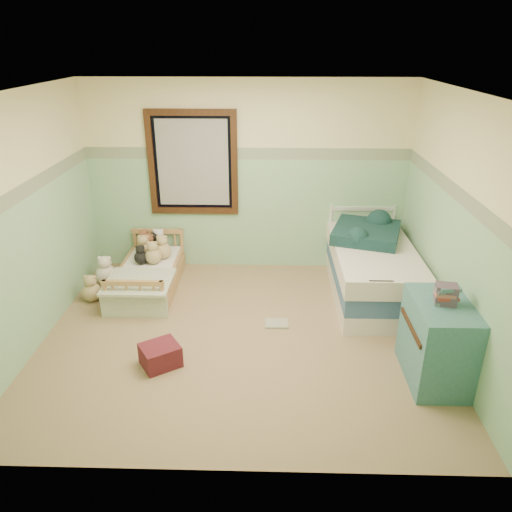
{
  "coord_description": "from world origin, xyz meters",
  "views": [
    {
      "loc": [
        0.29,
        -4.42,
        2.92
      ],
      "look_at": [
        0.16,
        0.35,
        0.78
      ],
      "focal_mm": 34.1,
      "sensor_mm": 36.0,
      "label": 1
    }
  ],
  "objects_px": {
    "plush_floor_tan": "(92,292)",
    "plush_floor_cream": "(106,275)",
    "floor_book": "(277,323)",
    "twin_bed_frame": "(370,288)",
    "red_pillow": "(160,355)",
    "dresser": "(437,341)",
    "toddler_bed_frame": "(149,282)"
  },
  "relations": [
    {
      "from": "twin_bed_frame",
      "to": "floor_book",
      "type": "xyz_separation_m",
      "value": [
        -1.16,
        -0.69,
        -0.1
      ]
    },
    {
      "from": "toddler_bed_frame",
      "to": "twin_bed_frame",
      "type": "bearing_deg",
      "value": -2.83
    },
    {
      "from": "toddler_bed_frame",
      "to": "plush_floor_cream",
      "type": "relative_size",
      "value": 5.36
    },
    {
      "from": "red_pillow",
      "to": "dresser",
      "type": "bearing_deg",
      "value": -2.65
    },
    {
      "from": "toddler_bed_frame",
      "to": "dresser",
      "type": "distance_m",
      "value": 3.52
    },
    {
      "from": "plush_floor_tan",
      "to": "twin_bed_frame",
      "type": "distance_m",
      "value": 3.4
    },
    {
      "from": "plush_floor_tan",
      "to": "red_pillow",
      "type": "relative_size",
      "value": 0.66
    },
    {
      "from": "dresser",
      "to": "twin_bed_frame",
      "type": "bearing_deg",
      "value": 100.5
    },
    {
      "from": "dresser",
      "to": "floor_book",
      "type": "relative_size",
      "value": 3.09
    },
    {
      "from": "plush_floor_cream",
      "to": "red_pillow",
      "type": "height_order",
      "value": "plush_floor_cream"
    },
    {
      "from": "toddler_bed_frame",
      "to": "dresser",
      "type": "xyz_separation_m",
      "value": [
        3.07,
        -1.71,
        0.31
      ]
    },
    {
      "from": "plush_floor_cream",
      "to": "floor_book",
      "type": "distance_m",
      "value": 2.39
    },
    {
      "from": "plush_floor_cream",
      "to": "plush_floor_tan",
      "type": "distance_m",
      "value": 0.45
    },
    {
      "from": "twin_bed_frame",
      "to": "red_pillow",
      "type": "distance_m",
      "value": 2.72
    },
    {
      "from": "toddler_bed_frame",
      "to": "plush_floor_tan",
      "type": "distance_m",
      "value": 0.7
    },
    {
      "from": "plush_floor_cream",
      "to": "plush_floor_tan",
      "type": "xyz_separation_m",
      "value": [
        -0.04,
        -0.45,
        -0.02
      ]
    },
    {
      "from": "plush_floor_cream",
      "to": "dresser",
      "type": "distance_m",
      "value": 4.08
    },
    {
      "from": "dresser",
      "to": "plush_floor_cream",
      "type": "bearing_deg",
      "value": 153.57
    },
    {
      "from": "plush_floor_tan",
      "to": "plush_floor_cream",
      "type": "bearing_deg",
      "value": 85.17
    },
    {
      "from": "dresser",
      "to": "red_pillow",
      "type": "distance_m",
      "value": 2.61
    },
    {
      "from": "plush_floor_tan",
      "to": "red_pillow",
      "type": "distance_m",
      "value": 1.66
    },
    {
      "from": "red_pillow",
      "to": "floor_book",
      "type": "distance_m",
      "value": 1.38
    },
    {
      "from": "plush_floor_cream",
      "to": "red_pillow",
      "type": "xyz_separation_m",
      "value": [
        1.06,
        -1.69,
        -0.02
      ]
    },
    {
      "from": "plush_floor_cream",
      "to": "floor_book",
      "type": "height_order",
      "value": "plush_floor_cream"
    },
    {
      "from": "plush_floor_cream",
      "to": "twin_bed_frame",
      "type": "bearing_deg",
      "value": -4.16
    },
    {
      "from": "toddler_bed_frame",
      "to": "plush_floor_cream",
      "type": "xyz_separation_m",
      "value": [
        -0.58,
        0.11,
        0.04
      ]
    },
    {
      "from": "red_pillow",
      "to": "plush_floor_cream",
      "type": "bearing_deg",
      "value": 121.96
    },
    {
      "from": "toddler_bed_frame",
      "to": "floor_book",
      "type": "distance_m",
      "value": 1.82
    },
    {
      "from": "plush_floor_cream",
      "to": "plush_floor_tan",
      "type": "height_order",
      "value": "plush_floor_cream"
    },
    {
      "from": "dresser",
      "to": "floor_book",
      "type": "height_order",
      "value": "dresser"
    },
    {
      "from": "toddler_bed_frame",
      "to": "plush_floor_tan",
      "type": "height_order",
      "value": "plush_floor_tan"
    },
    {
      "from": "toddler_bed_frame",
      "to": "plush_floor_tan",
      "type": "relative_size",
      "value": 6.11
    }
  ]
}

